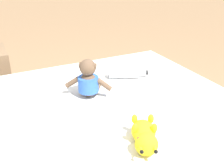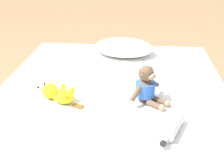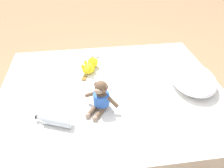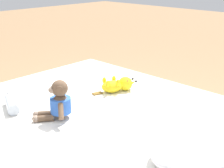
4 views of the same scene
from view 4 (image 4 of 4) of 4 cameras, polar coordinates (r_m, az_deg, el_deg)
The scene contains 6 objects.
ground_plane at distance 2.11m, azimuth -2.01°, elevation -14.84°, with size 16.00×16.00×0.00m, color #93704C.
bed at distance 2.01m, azimuth -2.08°, elevation -10.30°, with size 1.59×1.91×0.40m.
pillow at distance 1.49m, azimuth 15.66°, elevation -10.97°, with size 0.56×0.45×0.13m.
plush_monkey at distance 1.82m, azimuth -9.79°, elevation -3.40°, with size 0.25×0.26×0.24m.
plush_yellow_creature at distance 2.21m, azimuth 1.05°, elevation -0.16°, with size 0.32×0.20×0.10m.
glass_bottle at distance 2.03m, azimuth -18.00°, elevation -3.46°, with size 0.15×0.27×0.07m.
Camera 4 is at (1.19, 1.25, 1.22)m, focal length 49.74 mm.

